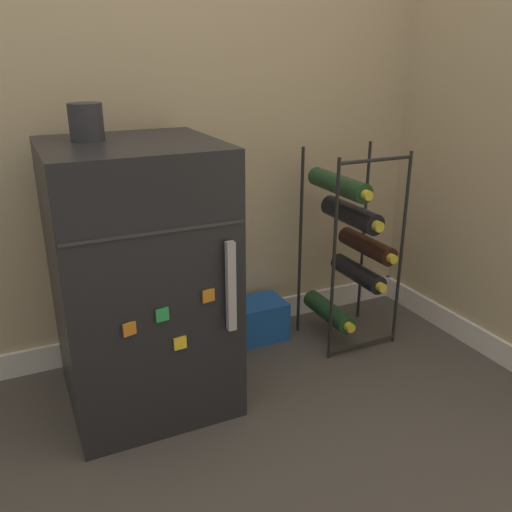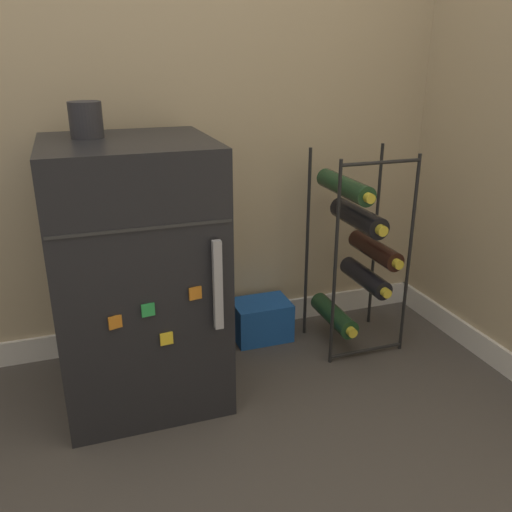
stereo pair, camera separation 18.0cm
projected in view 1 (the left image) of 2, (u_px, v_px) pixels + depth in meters
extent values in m
plane|color=#423D38|center=(232.00, 442.00, 1.55)|extent=(14.00, 14.00, 0.00)
cube|color=silver|center=(168.00, 332.00, 2.06)|extent=(7.08, 0.01, 0.09)
cube|color=black|center=(140.00, 279.00, 1.62)|extent=(0.48, 0.48, 0.81)
cube|color=#2D2D2D|center=(157.00, 232.00, 1.34)|extent=(0.47, 0.00, 0.01)
cube|color=#9E9EA3|center=(231.00, 287.00, 1.47)|extent=(0.02, 0.02, 0.26)
cube|color=orange|center=(130.00, 329.00, 1.39)|extent=(0.04, 0.02, 0.04)
cube|color=green|center=(162.00, 315.00, 1.42)|extent=(0.04, 0.01, 0.04)
cube|color=orange|center=(208.00, 296.00, 1.46)|extent=(0.04, 0.01, 0.04)
cube|color=yellow|center=(180.00, 343.00, 1.47)|extent=(0.04, 0.01, 0.04)
cylinder|color=black|center=(334.00, 264.00, 1.85)|extent=(0.01, 0.01, 0.73)
cylinder|color=black|center=(401.00, 252.00, 1.96)|extent=(0.01, 0.01, 0.73)
cylinder|color=black|center=(300.00, 244.00, 2.04)|extent=(0.01, 0.01, 0.73)
cylinder|color=black|center=(364.00, 234.00, 2.16)|extent=(0.01, 0.01, 0.73)
cylinder|color=black|center=(362.00, 344.00, 2.03)|extent=(0.29, 0.01, 0.01)
cylinder|color=black|center=(376.00, 160.00, 1.78)|extent=(0.29, 0.01, 0.01)
cylinder|color=#19381E|center=(329.00, 311.00, 2.06)|extent=(0.07, 0.26, 0.07)
cylinder|color=gold|center=(350.00, 327.00, 1.94)|extent=(0.03, 0.02, 0.03)
cylinder|color=black|center=(358.00, 273.00, 2.06)|extent=(0.07, 0.27, 0.07)
cylinder|color=gold|center=(381.00, 287.00, 1.93)|extent=(0.03, 0.02, 0.03)
cylinder|color=black|center=(367.00, 246.00, 2.03)|extent=(0.07, 0.28, 0.07)
cylinder|color=gold|center=(392.00, 259.00, 1.90)|extent=(0.03, 0.02, 0.03)
cylinder|color=black|center=(351.00, 215.00, 1.95)|extent=(0.08, 0.29, 0.08)
cylinder|color=gold|center=(378.00, 226.00, 1.82)|extent=(0.04, 0.02, 0.04)
cylinder|color=#19381E|center=(339.00, 185.00, 1.89)|extent=(0.07, 0.31, 0.07)
cylinder|color=gold|center=(367.00, 195.00, 1.75)|extent=(0.03, 0.02, 0.03)
cube|color=#194C9E|center=(256.00, 320.00, 2.09)|extent=(0.21, 0.16, 0.15)
cylinder|color=#28282D|center=(86.00, 122.00, 1.48)|extent=(0.09, 0.09, 0.10)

